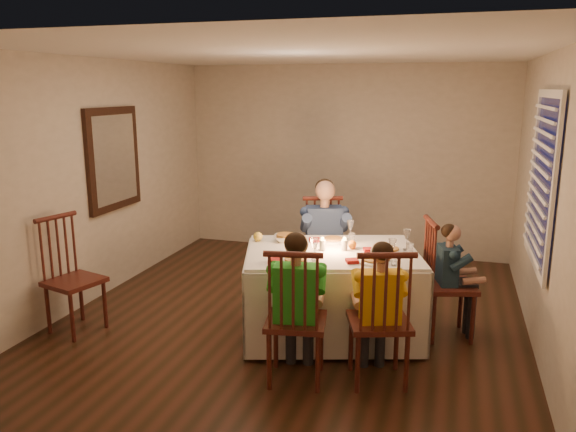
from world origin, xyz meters
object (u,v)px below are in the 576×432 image
(chair_near_left, at_px, (296,379))
(serving_bowl, at_px, (286,238))
(adult, at_px, (324,300))
(child_yellow, at_px, (377,380))
(chair_near_right, at_px, (377,380))
(chair_adult, at_px, (324,300))
(child_teal, at_px, (446,335))
(chair_extra, at_px, (79,330))
(child_green, at_px, (296,379))
(chair_end, at_px, (446,335))
(dining_table, at_px, (332,275))

(chair_near_left, height_order, serving_bowl, serving_bowl)
(adult, distance_m, child_yellow, 1.78)
(serving_bowl, bearing_deg, chair_near_right, -41.68)
(chair_adult, xyz_separation_m, child_teal, (1.32, -0.56, 0.00))
(chair_near_right, xyz_separation_m, chair_extra, (-2.89, 0.12, 0.00))
(chair_adult, xyz_separation_m, serving_bowl, (-0.23, -0.66, 0.86))
(chair_extra, height_order, child_green, child_green)
(chair_extra, relative_size, serving_bowl, 4.64)
(chair_near_left, bearing_deg, chair_end, -143.00)
(chair_near_right, height_order, child_yellow, child_yellow)
(chair_extra, xyz_separation_m, child_green, (2.26, -0.29, 0.00))
(adult, bearing_deg, chair_near_right, -82.89)
(chair_end, xyz_separation_m, child_yellow, (-0.51, -1.03, 0.00))
(chair_end, xyz_separation_m, child_green, (-1.13, -1.20, 0.00))
(dining_table, distance_m, adult, 1.07)
(child_green, xyz_separation_m, child_yellow, (0.63, 0.17, 0.00))
(chair_extra, distance_m, child_teal, 3.52)
(dining_table, height_order, serving_bowl, serving_bowl)
(chair_near_left, relative_size, chair_near_right, 1.00)
(child_teal, relative_size, serving_bowl, 4.48)
(child_yellow, bearing_deg, chair_extra, -21.06)
(chair_extra, bearing_deg, chair_near_right, -76.95)
(chair_near_left, relative_size, child_green, 0.92)
(chair_extra, relative_size, child_teal, 1.04)
(chair_end, distance_m, child_green, 1.65)
(dining_table, bearing_deg, chair_adult, 90.53)
(chair_near_left, bearing_deg, adult, -93.56)
(chair_near_left, xyz_separation_m, chair_end, (1.13, 1.20, 0.00))
(chair_adult, height_order, child_green, child_green)
(child_green, relative_size, child_yellow, 1.06)
(chair_near_right, height_order, chair_extra, chair_near_right)
(adult, bearing_deg, child_yellow, -82.89)
(chair_near_left, height_order, child_yellow, child_yellow)
(child_teal, height_order, serving_bowl, serving_bowl)
(chair_adult, relative_size, child_yellow, 0.97)
(chair_adult, bearing_deg, child_yellow, -82.89)
(chair_near_left, xyz_separation_m, serving_bowl, (-0.41, 1.09, 0.86))
(adult, height_order, child_yellow, adult)
(chair_near_right, relative_size, child_teal, 1.04)
(dining_table, height_order, chair_extra, dining_table)
(chair_adult, xyz_separation_m, chair_end, (1.32, -0.56, 0.00))
(chair_adult, bearing_deg, dining_table, -92.22)
(chair_adult, xyz_separation_m, chair_extra, (-2.08, -1.46, 0.00))
(chair_extra, bearing_deg, child_yellow, -76.95)
(child_green, bearing_deg, adult, -93.56)
(serving_bowl, bearing_deg, chair_extra, -156.67)
(adult, height_order, child_teal, adult)
(chair_near_right, height_order, serving_bowl, serving_bowl)
(chair_near_right, distance_m, chair_end, 1.15)
(chair_near_left, distance_m, adult, 1.76)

